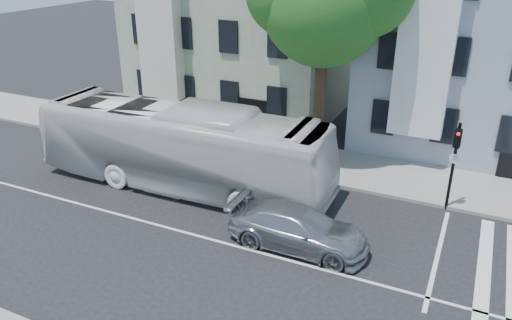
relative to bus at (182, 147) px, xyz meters
The scene contains 8 objects.
ground 5.80m from the bus, 36.95° to the right, with size 120.00×120.00×0.00m, color black.
sidewalk_far 6.67m from the bus, 46.90° to the left, with size 80.00×4.00×0.15m, color gray.
building_left 12.52m from the bus, 102.56° to the left, with size 12.00×10.00×11.00m, color gray.
building_right 16.73m from the bus, 45.75° to the left, with size 12.00×10.00×11.00m, color #8B96A5.
bus is the anchor object (origin of this frame).
sedan 6.78m from the bus, 20.33° to the right, with size 5.06×2.06×1.47m, color #A5A8AC.
hedge 4.61m from the bus, 127.58° to the left, with size 8.50×0.84×0.70m, color #366320, non-canonical shape.
traffic_signal 11.11m from the bus, 13.75° to the left, with size 0.39×0.51×3.71m.
Camera 1 is at (6.96, -13.32, 10.05)m, focal length 35.00 mm.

